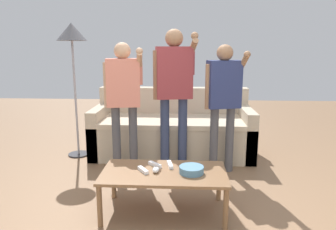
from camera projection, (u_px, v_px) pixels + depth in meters
ground_plane at (184, 201)px, 3.01m from camera, size 12.00×12.00×0.00m
couch at (173, 131)px, 4.36m from camera, size 2.12×0.91×0.87m
coffee_table at (164, 176)px, 2.74m from camera, size 1.08×0.58×0.38m
snack_bowl at (192, 170)px, 2.70m from camera, size 0.21×0.21×0.06m
game_remote_nunchuk at (156, 170)px, 2.71m from camera, size 0.06×0.09×0.05m
floor_lamp at (72, 40)px, 4.00m from camera, size 0.38×0.38×1.74m
player_left at (124, 92)px, 3.57m from camera, size 0.46×0.30×1.49m
player_center at (174, 83)px, 3.65m from camera, size 0.51×0.32×1.64m
player_right at (224, 94)px, 3.56m from camera, size 0.47×0.30×1.47m
game_remote_wand_near at (155, 165)px, 2.86m from camera, size 0.13×0.14×0.03m
game_remote_wand_far at (143, 170)px, 2.73m from camera, size 0.11×0.15×0.03m
game_remote_wand_spare at (170, 165)px, 2.86m from camera, size 0.07×0.16×0.03m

